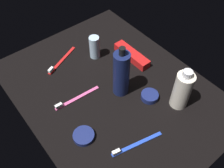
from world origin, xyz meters
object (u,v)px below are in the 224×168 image
object	(u,v)px
bodywash_bottle	(182,90)
deodorant_stick	(94,47)
lotion_bottle	(121,74)
cream_tin_left	(84,136)
cream_tin_right	(150,96)
toothbrush_blue	(134,145)
toothbrush_red	(60,61)
toothpaste_box_red	(132,55)
toothbrush_pink	(75,99)

from	to	relation	value
bodywash_bottle	deodorant_stick	world-z (taller)	bodywash_bottle
lotion_bottle	cream_tin_left	size ratio (longest dim) A/B	3.02
cream_tin_right	toothbrush_blue	bearing A→B (deg)	121.75
bodywash_bottle	cream_tin_left	size ratio (longest dim) A/B	2.39
bodywash_bottle	toothbrush_blue	world-z (taller)	bodywash_bottle
toothbrush_red	toothpaste_box_red	xyz separation A→B (cm)	(-16.51, -24.74, 0.99)
toothbrush_blue	toothpaste_box_red	size ratio (longest dim) A/B	1.01
toothbrush_blue	cream_tin_right	world-z (taller)	same
toothbrush_pink	toothbrush_red	bearing A→B (deg)	-17.13
toothpaste_box_red	cream_tin_right	world-z (taller)	toothpaste_box_red
toothbrush_pink	cream_tin_right	xyz separation A→B (cm)	(-16.48, -21.85, 0.47)
cream_tin_left	cream_tin_right	distance (cm)	28.04
toothbrush_blue	toothpaste_box_red	bearing A→B (deg)	-40.67
bodywash_bottle	toothbrush_red	size ratio (longest dim) A/B	0.99
toothpaste_box_red	toothbrush_pink	bearing A→B (deg)	95.32
toothbrush_blue	cream_tin_left	xyz separation A→B (cm)	(12.58, 10.68, 0.21)
lotion_bottle	cream_tin_left	xyz separation A→B (cm)	(-7.41, 21.94, -8.65)
lotion_bottle	bodywash_bottle	size ratio (longest dim) A/B	1.27
toothbrush_blue	cream_tin_left	size ratio (longest dim) A/B	2.53
deodorant_stick	bodywash_bottle	bearing A→B (deg)	-167.49
lotion_bottle	cream_tin_left	distance (cm)	24.72
toothbrush_blue	toothpaste_box_red	world-z (taller)	toothpaste_box_red
toothbrush_red	cream_tin_right	world-z (taller)	same
toothpaste_box_red	cream_tin_right	xyz separation A→B (cm)	(-19.96, 9.05, -0.53)
bodywash_bottle	deodorant_stick	distance (cm)	39.75
deodorant_stick	toothbrush_pink	size ratio (longest dim) A/B	0.55
bodywash_bottle	cream_tin_right	distance (cm)	12.24
lotion_bottle	toothpaste_box_red	xyz separation A→B (cm)	(10.68, -15.09, -7.86)
deodorant_stick	toothbrush_blue	world-z (taller)	deodorant_stick
toothbrush_pink	toothbrush_red	xyz separation A→B (cm)	(19.99, -6.16, 0.00)
lotion_bottle	toothpaste_box_red	size ratio (longest dim) A/B	1.21
deodorant_stick	cream_tin_right	size ratio (longest dim) A/B	1.57
lotion_bottle	toothbrush_pink	bearing A→B (deg)	65.52
lotion_bottle	toothbrush_red	size ratio (longest dim) A/B	1.25
toothbrush_red	cream_tin_left	distance (cm)	36.71
toothbrush_pink	toothbrush_blue	distance (cm)	27.57
toothbrush_blue	toothbrush_pink	bearing A→B (deg)	9.50
toothbrush_pink	cream_tin_left	bearing A→B (deg)	157.24
deodorant_stick	toothpaste_box_red	xyz separation A→B (cm)	(-10.56, -11.36, -3.39)
bodywash_bottle	cream_tin_left	xyz separation A→B (cm)	(10.08, 34.26, -6.82)
toothbrush_red	toothpaste_box_red	bearing A→B (deg)	-123.71
toothbrush_blue	cream_tin_right	xyz separation A→B (cm)	(10.71, -17.30, 0.47)
toothbrush_red	cream_tin_right	distance (cm)	39.70
bodywash_bottle	toothbrush_pink	size ratio (longest dim) A/B	0.93
toothpaste_box_red	toothbrush_red	bearing A→B (deg)	55.19
toothpaste_box_red	lotion_bottle	bearing A→B (deg)	124.20
bodywash_bottle	cream_tin_left	distance (cm)	36.36
cream_tin_left	cream_tin_right	xyz separation A→B (cm)	(-1.87, -27.98, 0.26)
lotion_bottle	toothbrush_blue	world-z (taller)	lotion_bottle
toothbrush_pink	cream_tin_right	bearing A→B (deg)	-127.02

